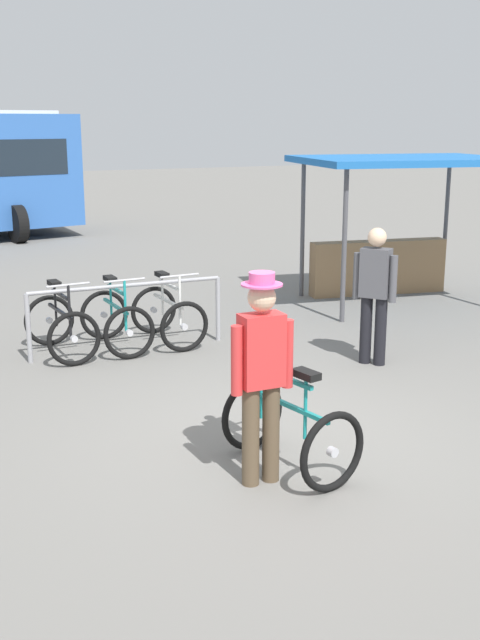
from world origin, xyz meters
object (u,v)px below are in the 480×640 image
object	(u,v)px
racked_bike_black	(61,326)
person_with_featured_bike	(261,370)
featured_bicycle	(281,410)
pedestrian_with_backpack	(376,287)
market_stall	(391,214)
racked_bike_teal	(116,321)
racked_bike_white	(168,315)

from	to	relation	value
racked_bike_black	person_with_featured_bike	world-z (taller)	person_with_featured_bike
featured_bicycle	pedestrian_with_backpack	bearing A→B (deg)	41.07
pedestrian_with_backpack	market_stall	xyz separation A→B (m)	(2.25, 2.84, 0.46)
racked_bike_black	pedestrian_with_backpack	xyz separation A→B (m)	(3.31, -1.93, 0.57)
racked_bike_black	featured_bicycle	xyz separation A→B (m)	(0.96, -3.98, 0.12)
racked_bike_black	market_stall	xyz separation A→B (m)	(5.56, 0.91, 1.03)
featured_bicycle	person_with_featured_bike	xyz separation A→B (m)	(-0.31, -0.24, 0.46)
person_with_featured_bike	pedestrian_with_backpack	bearing A→B (deg)	40.77
racked_bike_teal	person_with_featured_bike	world-z (taller)	person_with_featured_bike
racked_bike_black	racked_bike_teal	xyz separation A→B (m)	(0.70, -0.01, -0.00)
racked_bike_white	pedestrian_with_backpack	xyz separation A→B (m)	(1.91, -1.90, 0.57)
racked_bike_white	featured_bicycle	xyz separation A→B (m)	(-0.44, -3.95, 0.12)
pedestrian_with_backpack	featured_bicycle	bearing A→B (deg)	-138.93
racked_bike_teal	market_stall	distance (m)	5.05
person_with_featured_bike	racked_bike_white	bearing A→B (deg)	79.91
person_with_featured_bike	market_stall	bearing A→B (deg)	46.31
market_stall	featured_bicycle	bearing A→B (deg)	-133.22
racked_bike_teal	pedestrian_with_backpack	world-z (taller)	pedestrian_with_backpack
racked_bike_white	featured_bicycle	size ratio (longest dim) A/B	0.91
racked_bike_black	featured_bicycle	distance (m)	4.10
pedestrian_with_backpack	racked_bike_black	bearing A→B (deg)	149.68
racked_bike_white	pedestrian_with_backpack	size ratio (longest dim) A/B	0.69
racked_bike_black	racked_bike_teal	world-z (taller)	same
person_with_featured_bike	racked_bike_teal	bearing A→B (deg)	89.37
racked_bike_teal	featured_bicycle	xyz separation A→B (m)	(0.26, -3.96, 0.12)
racked_bike_teal	racked_bike_white	bearing A→B (deg)	-1.22
racked_bike_white	person_with_featured_bike	xyz separation A→B (m)	(-0.75, -4.19, 0.58)
racked_bike_black	pedestrian_with_backpack	world-z (taller)	pedestrian_with_backpack
racked_bike_teal	person_with_featured_bike	distance (m)	4.25
racked_bike_white	racked_bike_black	bearing A→B (deg)	178.78
racked_bike_white	market_stall	xyz separation A→B (m)	(4.16, 0.94, 1.03)
person_with_featured_bike	pedestrian_with_backpack	size ratio (longest dim) A/B	1.05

